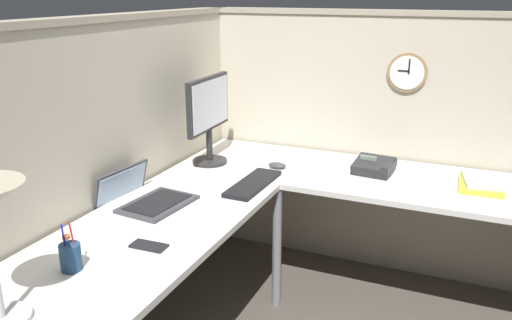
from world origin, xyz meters
The scene contains 12 objects.
cubicle_wall_back centered at (-0.36, 0.87, 0.79)m, with size 2.57×0.12×1.58m.
cubicle_wall_right centered at (0.87, -0.27, 0.79)m, with size 0.12×2.37×1.58m.
desk centered at (-0.15, -0.05, 0.63)m, with size 2.35×2.15×0.73m.
monitor centered at (0.31, 0.64, 1.02)m, with size 0.46×0.20×0.50m.
laptop centered at (-0.34, 0.66, 0.75)m, with size 0.38×0.41×0.22m.
keyboard centered at (0.07, 0.26, 0.74)m, with size 0.43×0.14×0.02m, color black.
computer_mouse centered at (0.37, 0.25, 0.75)m, with size 0.06×0.10×0.03m, color #38383D.
pen_cup centered at (-0.97, 0.52, 0.78)m, with size 0.08×0.08×0.18m.
cell_phone centered at (-0.71, 0.36, 0.73)m, with size 0.07×0.14×0.01m, color black.
office_phone centered at (0.50, -0.27, 0.77)m, with size 0.21×0.22×0.11m.
book_stack centered at (0.51, -0.82, 0.75)m, with size 0.30×0.24×0.04m.
wall_clock centered at (0.82, -0.36, 1.24)m, with size 0.04×0.22×0.22m.
Camera 1 is at (-2.25, -0.75, 1.69)m, focal length 36.95 mm.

